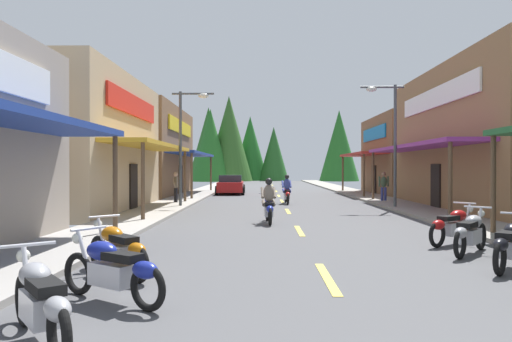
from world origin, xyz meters
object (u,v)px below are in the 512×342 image
pedestrian_strolling (176,186)px  parked_car_curbside (231,185)px  rider_cruising_trailing (287,192)px  motorcycle_parked_right_4 (453,225)px  motorcycle_parked_right_2 (510,244)px  motorcycle_parked_left_2 (118,248)px  motorcycle_parked_left_0 (40,300)px  motorcycle_parked_left_1 (112,269)px  rider_cruising_lead (269,204)px  pedestrian_waiting (384,185)px  motorcycle_parked_right_3 (471,232)px  streetlamp_left (187,131)px  streetlamp_right (389,128)px

pedestrian_strolling → parked_car_curbside: (2.25, 9.81, -0.30)m
rider_cruising_trailing → pedestrian_strolling: (-5.88, -0.47, 0.33)m
motorcycle_parked_right_4 → pedestrian_strolling: 16.03m
motorcycle_parked_right_2 → motorcycle_parked_left_2: size_ratio=1.05×
motorcycle_parked_right_4 → motorcycle_parked_left_2: same height
motorcycle_parked_left_0 → motorcycle_parked_left_1: bearing=-48.2°
rider_cruising_lead → pedestrian_waiting: 11.79m
motorcycle_parked_left_1 → rider_cruising_trailing: bearing=-67.0°
motorcycle_parked_left_2 → rider_cruising_lead: (2.78, 8.03, 0.17)m
rider_cruising_lead → rider_cruising_trailing: bearing=-9.9°
motorcycle_parked_right_3 → pedestrian_waiting: (2.10, 15.68, 0.49)m
motorcycle_parked_right_2 → pedestrian_waiting: 17.36m
parked_car_curbside → motorcycle_parked_right_4: bearing=-164.1°
motorcycle_parked_right_2 → motorcycle_parked_right_3: bearing=43.0°
motorcycle_parked_left_1 → parked_car_curbside: parked_car_curbside is taller
motorcycle_parked_right_2 → pedestrian_strolling: 18.39m
motorcycle_parked_right_3 → parked_car_curbside: 25.13m
motorcycle_parked_right_3 → motorcycle_parked_left_1: bearing=159.7°
rider_cruising_lead → parked_car_curbside: size_ratio=0.49×
pedestrian_waiting → motorcycle_parked_right_4: bearing=-8.5°
streetlamp_left → motorcycle_parked_left_2: size_ratio=3.46×
motorcycle_parked_left_0 → streetlamp_right: bearing=-64.5°
motorcycle_parked_left_2 → parked_car_curbside: bearing=-44.3°
motorcycle_parked_right_2 → motorcycle_parked_left_1: size_ratio=0.92×
motorcycle_parked_left_2 → parked_car_curbside: (0.24, 26.33, 0.20)m
motorcycle_parked_right_2 → motorcycle_parked_right_3: 1.55m
motorcycle_parked_right_2 → motorcycle_parked_left_2: bearing=135.6°
rider_cruising_lead → parked_car_curbside: bearing=4.9°
streetlamp_right → rider_cruising_lead: (-5.65, -5.70, -3.14)m
motorcycle_parked_right_3 → rider_cruising_trailing: rider_cruising_trailing is taller
motorcycle_parked_right_2 → motorcycle_parked_left_0: 8.08m
streetlamp_left → rider_cruising_trailing: (4.92, 2.76, -3.02)m
streetlamp_left → pedestrian_strolling: streetlamp_left is taller
streetlamp_left → motorcycle_parked_right_3: 14.94m
streetlamp_left → pedestrian_strolling: bearing=112.8°
motorcycle_parked_right_3 → motorcycle_parked_right_4: same height
rider_cruising_lead → motorcycle_parked_right_3: bearing=-146.1°
motorcycle_parked_right_3 → pedestrian_strolling: bearing=72.6°
motorcycle_parked_right_3 → parked_car_curbside: (-6.94, 24.15, 0.20)m
motorcycle_parked_left_0 → pedestrian_waiting: bearing=-61.9°
motorcycle_parked_right_4 → motorcycle_parked_left_0: (-7.17, -6.77, 0.00)m
rider_cruising_lead → rider_cruising_trailing: 9.03m
motorcycle_parked_right_4 → pedestrian_strolling: pedestrian_strolling is taller
motorcycle_parked_left_2 → pedestrian_waiting: (9.27, 17.86, 0.49)m
rider_cruising_trailing → pedestrian_waiting: bearing=-82.6°
motorcycle_parked_right_2 → pedestrian_waiting: pedestrian_waiting is taller
motorcycle_parked_right_3 → rider_cruising_lead: 7.32m
streetlamp_right → pedestrian_waiting: 5.07m
streetlamp_right → motorcycle_parked_right_3: size_ratio=3.39×
streetlamp_left → streetlamp_right: bearing=-3.1°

